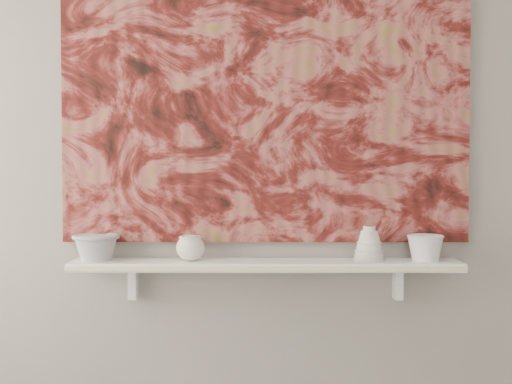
{
  "coord_description": "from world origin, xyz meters",
  "views": [
    {
      "loc": [
        -0.02,
        -1.05,
        1.27
      ],
      "look_at": [
        -0.03,
        1.49,
        1.18
      ],
      "focal_mm": 50.0,
      "sensor_mm": 36.0,
      "label": 1
    }
  ],
  "objects_px": {
    "cup_cream": "(190,248)",
    "bowl_white": "(425,248)",
    "shelf": "(266,265)",
    "bell_vessel": "(369,243)",
    "painting": "(265,93)",
    "bowl_grey": "(96,247)"
  },
  "relations": [
    {
      "from": "cup_cream",
      "to": "bowl_white",
      "type": "height_order",
      "value": "bowl_white"
    },
    {
      "from": "bowl_grey",
      "to": "cup_cream",
      "type": "distance_m",
      "value": 0.34
    },
    {
      "from": "shelf",
      "to": "bowl_white",
      "type": "distance_m",
      "value": 0.58
    },
    {
      "from": "bell_vessel",
      "to": "painting",
      "type": "bearing_deg",
      "value": 167.82
    },
    {
      "from": "painting",
      "to": "cup_cream",
      "type": "height_order",
      "value": "painting"
    },
    {
      "from": "painting",
      "to": "cup_cream",
      "type": "relative_size",
      "value": 14.65
    },
    {
      "from": "shelf",
      "to": "bowl_grey",
      "type": "xyz_separation_m",
      "value": [
        -0.61,
        0.0,
        0.06
      ]
    },
    {
      "from": "painting",
      "to": "bowl_white",
      "type": "height_order",
      "value": "painting"
    },
    {
      "from": "painting",
      "to": "cup_cream",
      "type": "xyz_separation_m",
      "value": [
        -0.27,
        -0.08,
        -0.56
      ]
    },
    {
      "from": "painting",
      "to": "bowl_white",
      "type": "distance_m",
      "value": 0.81
    },
    {
      "from": "bowl_grey",
      "to": "cup_cream",
      "type": "bearing_deg",
      "value": 0.0
    },
    {
      "from": "shelf",
      "to": "painting",
      "type": "height_order",
      "value": "painting"
    },
    {
      "from": "shelf",
      "to": "bell_vessel",
      "type": "distance_m",
      "value": 0.38
    },
    {
      "from": "cup_cream",
      "to": "bowl_white",
      "type": "bearing_deg",
      "value": 0.0
    },
    {
      "from": "bowl_white",
      "to": "painting",
      "type": "bearing_deg",
      "value": 172.03
    },
    {
      "from": "shelf",
      "to": "painting",
      "type": "bearing_deg",
      "value": 90.0
    },
    {
      "from": "shelf",
      "to": "bowl_grey",
      "type": "distance_m",
      "value": 0.61
    },
    {
      "from": "painting",
      "to": "bowl_grey",
      "type": "bearing_deg",
      "value": -172.5
    },
    {
      "from": "bowl_grey",
      "to": "bell_vessel",
      "type": "height_order",
      "value": "bell_vessel"
    },
    {
      "from": "bell_vessel",
      "to": "bowl_white",
      "type": "distance_m",
      "value": 0.2
    },
    {
      "from": "bowl_white",
      "to": "bell_vessel",
      "type": "bearing_deg",
      "value": 180.0
    },
    {
      "from": "painting",
      "to": "bowl_grey",
      "type": "height_order",
      "value": "painting"
    }
  ]
}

